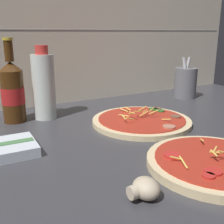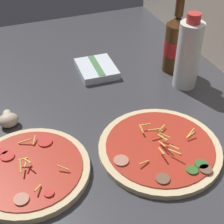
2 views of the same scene
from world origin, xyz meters
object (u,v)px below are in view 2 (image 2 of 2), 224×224
Objects in this scene: pizza_near at (30,170)px; beer_bottle at (175,43)px; dish_towel at (97,69)px; oil_bottle at (188,54)px; pizza_far at (160,148)px; mushroom_left at (8,119)px.

beer_bottle is (-28.65, 52.00, 8.54)cm from pizza_near.
beer_bottle is at bearing 73.08° from dish_towel.
pizza_far is at bearing -40.97° from oil_bottle.
beer_bottle reaches higher than pizza_near.
oil_bottle reaches higher than mushroom_left.
pizza_near is at bearing 6.21° from mushroom_left.
pizza_near is 19.03cm from mushroom_left.
pizza_near is 1.19× the size of oil_bottle.
dish_towel is at bearing -126.07° from oil_bottle.
mushroom_left is at bearing -60.60° from dish_towel.
beer_bottle is 1.10× the size of oil_bottle.
dish_towel is at bearing 119.40° from mushroom_left.
oil_bottle is at bearing -6.53° from beer_bottle.
pizza_near is at bearing -38.08° from dish_towel.
oil_bottle is (9.34, -1.07, 1.02)cm from beer_bottle.
pizza_far is 32.45cm from oil_bottle.
pizza_near is at bearing -97.57° from pizza_far.
pizza_far is at bearing -33.15° from beer_bottle.
pizza_near is at bearing -61.15° from beer_bottle.
beer_bottle is 55.47cm from mushroom_left.
pizza_far is (4.07, 30.63, -0.13)cm from pizza_near.
mushroom_left reaches higher than dish_towel.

